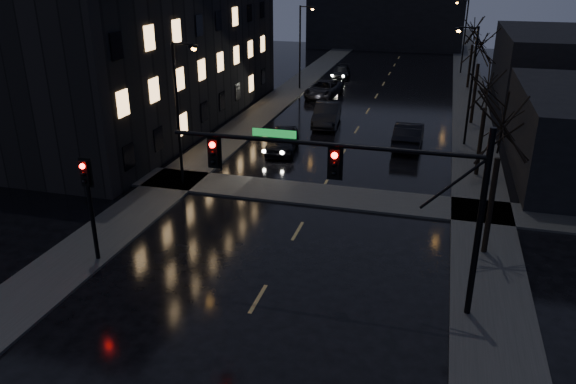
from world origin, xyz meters
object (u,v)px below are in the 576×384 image
Objects in this scene: oncoming_car_c at (324,89)px; lead_car at (409,135)px; oncoming_car_a at (282,140)px; oncoming_car_b at (327,114)px; oncoming_car_d at (341,72)px.

lead_car is (8.77, -13.43, 0.09)m from oncoming_car_c.
oncoming_car_b is at bearing 70.19° from oncoming_car_a.
oncoming_car_c is 1.25× the size of oncoming_car_d.
lead_car is at bearing -51.22° from oncoming_car_c.
oncoming_car_a is 1.06× the size of oncoming_car_d.
oncoming_car_a is 26.47m from oncoming_car_d.
oncoming_car_a is 7.35m from oncoming_car_b.
oncoming_car_c is at bearing 84.72° from oncoming_car_a.
oncoming_car_a is at bearing -81.91° from oncoming_car_c.
lead_car is (6.52, -3.92, -0.00)m from oncoming_car_b.
lead_car reaches higher than oncoming_car_a.
oncoming_car_c is 9.76m from oncoming_car_d.
oncoming_car_b is at bearing -71.04° from oncoming_car_c.
oncoming_car_d is at bearing -68.34° from lead_car.
oncoming_car_c is at bearing 98.20° from oncoming_car_b.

